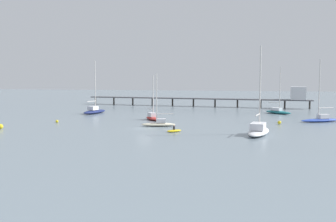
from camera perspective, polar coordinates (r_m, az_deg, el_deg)
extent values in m
plane|color=slate|center=(67.60, -3.66, -2.62)|extent=(400.00, 400.00, 0.00)
cube|color=#4C4C51|center=(119.49, 3.84, 1.88)|extent=(70.73, 8.34, 0.30)
cylinder|color=#38332D|center=(131.92, -10.82, 1.53)|extent=(0.50, 0.50, 2.32)
cylinder|color=#38332D|center=(128.81, -8.13, 1.49)|extent=(0.50, 0.50, 2.32)
cylinder|color=#38332D|center=(126.01, -5.31, 1.44)|extent=(0.50, 0.50, 2.32)
cylinder|color=#38332D|center=(123.52, -2.37, 1.38)|extent=(0.50, 0.50, 2.32)
cylinder|color=#38332D|center=(121.37, 0.68, 1.32)|extent=(0.50, 0.50, 2.32)
cylinder|color=#38332D|center=(119.57, 3.84, 1.26)|extent=(0.50, 0.50, 2.32)
cylinder|color=#38332D|center=(118.15, 7.07, 1.18)|extent=(0.50, 0.50, 2.32)
cylinder|color=#38332D|center=(117.11, 10.38, 1.11)|extent=(0.50, 0.50, 2.32)
cylinder|color=#38332D|center=(116.47, 13.74, 1.02)|extent=(0.50, 0.50, 2.32)
cylinder|color=#38332D|center=(116.23, 17.12, 0.94)|extent=(0.50, 0.50, 2.32)
cylinder|color=#38332D|center=(116.40, 20.50, 0.85)|extent=(0.50, 0.50, 2.32)
cube|color=silver|center=(116.10, 18.97, 2.54)|extent=(4.51, 4.51, 3.78)
ellipsoid|color=#2D4CB7|center=(83.19, 21.87, -1.30)|extent=(8.68, 5.90, 0.69)
cube|color=silver|center=(83.54, 22.27, -0.75)|extent=(2.59, 2.25, 0.85)
cylinder|color=silver|center=(82.51, 21.77, 3.07)|extent=(0.23, 0.23, 11.99)
cylinder|color=silver|center=(83.75, 22.63, 0.44)|extent=(3.14, 1.81, 0.18)
ellipsoid|color=beige|center=(70.38, -1.46, -2.03)|extent=(6.56, 3.29, 0.67)
cube|color=silver|center=(70.29, -1.05, -1.47)|extent=(1.98, 1.65, 0.73)
cylinder|color=silver|center=(69.95, -1.73, 1.98)|extent=(0.20, 0.20, 9.20)
cylinder|color=silver|center=(70.16, -0.45, -0.42)|extent=(3.06, 0.92, 0.16)
ellipsoid|color=#1E727A|center=(98.65, 16.21, -0.18)|extent=(7.00, 6.63, 0.76)
cube|color=silver|center=(98.97, 15.94, 0.28)|extent=(2.97, 2.88, 0.75)
cylinder|color=silver|center=(98.07, 16.46, 3.20)|extent=(0.21, 0.21, 10.89)
cylinder|color=silver|center=(99.34, 15.63, 1.22)|extent=(2.70, 2.48, 0.17)
ellipsoid|color=red|center=(80.80, -2.32, -1.12)|extent=(5.10, 6.13, 0.69)
cube|color=silver|center=(81.19, -2.45, -0.54)|extent=(2.28, 2.49, 0.86)
cylinder|color=silver|center=(80.14, -2.26, 2.23)|extent=(0.20, 0.20, 8.79)
cylinder|color=silver|center=(81.64, -2.59, 0.30)|extent=(1.77, 2.37, 0.16)
ellipsoid|color=navy|center=(97.02, -10.95, -0.11)|extent=(4.00, 8.95, 0.93)
cube|color=silver|center=(96.37, -11.20, 0.43)|extent=(2.15, 2.72, 0.98)
cylinder|color=silver|center=(97.02, -10.87, 3.81)|extent=(0.22, 0.22, 12.29)
cylinder|color=silver|center=(95.75, -11.42, 1.43)|extent=(0.80, 3.46, 0.18)
ellipsoid|color=white|center=(61.94, 13.45, -3.03)|extent=(4.40, 10.18, 0.89)
cube|color=silver|center=(61.04, 13.36, -2.24)|extent=(2.56, 3.77, 1.04)
cylinder|color=silver|center=(61.85, 13.65, 3.46)|extent=(0.24, 0.24, 13.10)
cylinder|color=silver|center=(60.24, 13.31, -0.57)|extent=(0.76, 3.76, 0.19)
ellipsoid|color=yellow|center=(63.24, 0.92, -2.98)|extent=(2.81, 2.96, 0.35)
cylinder|color=#26262D|center=(63.18, 0.92, -2.58)|extent=(0.51, 0.51, 0.55)
sphere|color=tan|center=(63.12, 0.92, -2.22)|extent=(0.24, 0.24, 0.24)
sphere|color=yellow|center=(79.01, -16.33, -1.50)|extent=(0.57, 0.57, 0.57)
sphere|color=yellow|center=(72.90, -23.83, -2.14)|extent=(0.87, 0.87, 0.87)
sphere|color=yellow|center=(76.41, 16.37, -1.67)|extent=(0.68, 0.68, 0.68)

